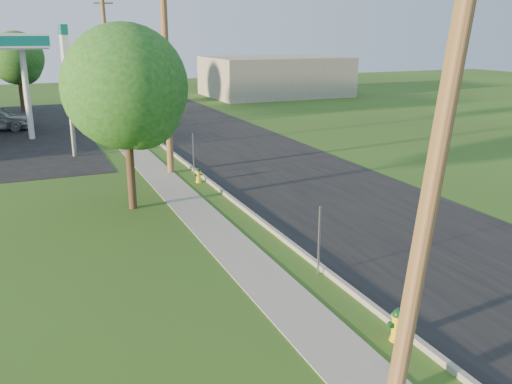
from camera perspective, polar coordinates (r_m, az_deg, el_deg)
ground_plane at (r=12.15m, az=15.64°, el=-16.40°), size 140.00×140.00×0.00m
road at (r=21.99m, az=8.77°, el=-0.81°), size 8.00×120.00×0.02m
curb at (r=20.22m, az=-0.92°, el=-1.96°), size 0.15×120.00×0.15m
sidewalk at (r=19.69m, az=-5.65°, el=-2.75°), size 1.50×120.00×0.03m
utility_pole_near at (r=9.29m, az=18.82°, el=5.24°), size 1.40×0.32×9.48m
utility_pole_mid at (r=25.56m, az=-9.44°, el=12.86°), size 1.40×0.32×9.80m
utility_pole_far at (r=43.24m, az=-15.40°, el=13.70°), size 1.40×0.32×9.50m
sign_post_near at (r=14.90m, az=6.67°, el=-5.19°), size 0.05×0.04×2.00m
sign_post_mid at (r=25.37m, az=-6.61°, el=3.91°), size 0.05×0.04×2.00m
sign_post_far at (r=37.05m, az=-12.11°, el=7.63°), size 0.05×0.04×2.00m
price_pylon at (r=30.37m, az=-19.46°, el=13.62°), size 0.34×2.04×6.85m
distant_building at (r=58.45m, az=2.03°, el=12.09°), size 14.00×10.00×4.00m
tree_verge at (r=20.31m, az=-13.27°, el=10.22°), size 4.52×4.52×6.85m
tree_lot at (r=49.99m, az=-23.74°, el=12.59°), size 4.36×4.36×6.60m
hydrant_near at (r=12.46m, az=14.64°, el=-13.35°), size 0.41×0.36×0.79m
hydrant_mid at (r=24.32m, az=-6.09°, el=1.77°), size 0.35×0.31×0.69m
hydrant_far at (r=34.60m, az=-11.73°, el=6.00°), size 0.40×0.36×0.78m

